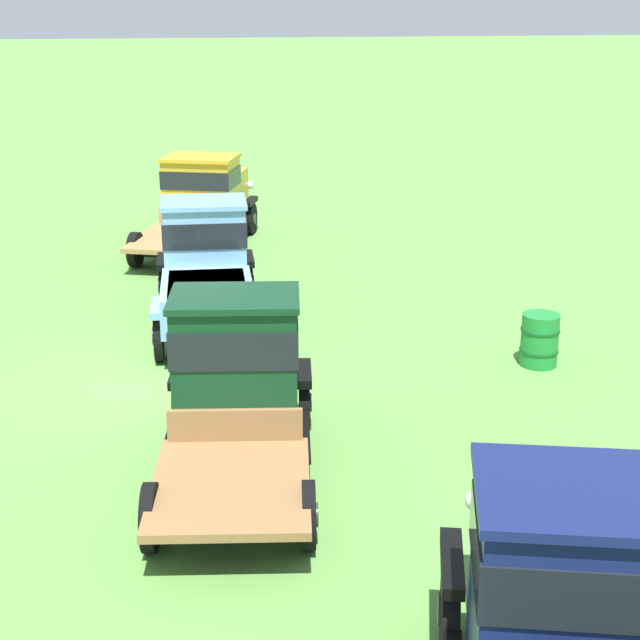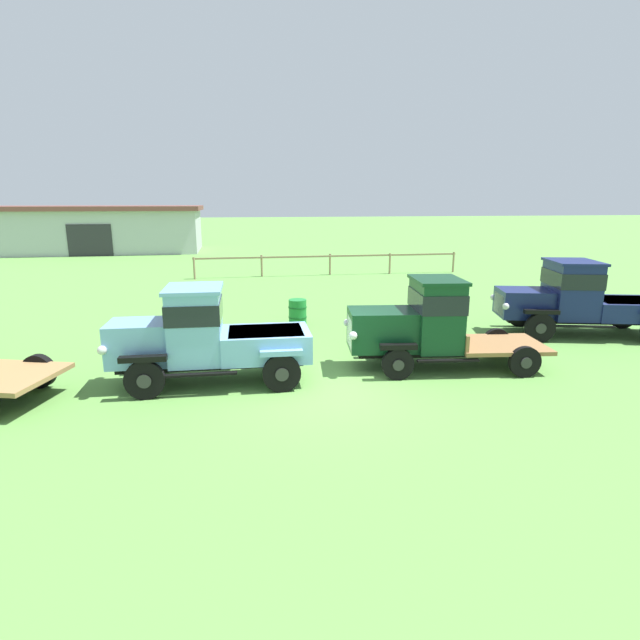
% 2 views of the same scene
% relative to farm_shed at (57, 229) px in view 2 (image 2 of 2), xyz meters
% --- Properties ---
extents(ground_plane, '(240.00, 240.00, 0.00)m').
position_rel_farm_shed_xyz_m(ground_plane, '(15.86, -33.74, -1.88)').
color(ground_plane, '#5B9342').
extents(farm_shed, '(23.04, 7.97, 3.72)m').
position_rel_farm_shed_xyz_m(farm_shed, '(0.00, 0.00, 0.00)').
color(farm_shed, '#B2B7BC').
rests_on(farm_shed, ground).
extents(paddock_fence, '(15.13, 0.56, 1.20)m').
position_rel_farm_shed_xyz_m(paddock_fence, '(19.35, -16.46, -1.00)').
color(paddock_fence, '#997F60').
rests_on(paddock_fence, ground).
extents(vintage_truck_second_in_line, '(4.61, 1.94, 2.27)m').
position_rel_farm_shed_xyz_m(vintage_truck_second_in_line, '(13.27, -32.89, -0.74)').
color(vintage_truck_second_in_line, black).
rests_on(vintage_truck_second_in_line, ground).
extents(vintage_truck_midrow_center, '(5.14, 2.34, 2.28)m').
position_rel_farm_shed_xyz_m(vintage_truck_midrow_center, '(18.63, -32.71, -0.72)').
color(vintage_truck_midrow_center, black).
rests_on(vintage_truck_midrow_center, ground).
extents(vintage_truck_far_side, '(5.49, 3.15, 2.35)m').
position_rel_farm_shed_xyz_m(vintage_truck_far_side, '(24.53, -30.51, -0.71)').
color(vintage_truck_far_side, black).
rests_on(vintage_truck_far_side, ground).
extents(oil_drum_beside_row, '(0.63, 0.63, 0.86)m').
position_rel_farm_shed_xyz_m(oil_drum_beside_row, '(16.07, -27.67, -1.45)').
color(oil_drum_beside_row, '#1E7F33').
rests_on(oil_drum_beside_row, ground).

